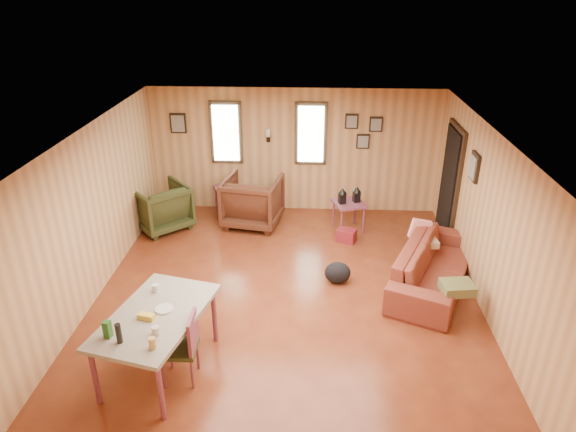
# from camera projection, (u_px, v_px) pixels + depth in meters

# --- Properties ---
(room) EXTENTS (5.54, 6.04, 2.44)m
(room) POSITION_uv_depth(u_px,v_px,m) (299.00, 210.00, 7.33)
(room) COLOR brown
(room) RESTS_ON ground
(sofa) EXTENTS (1.51, 2.33, 0.88)m
(sofa) POSITION_uv_depth(u_px,v_px,m) (435.00, 259.00, 7.58)
(sofa) COLOR maroon
(sofa) RESTS_ON ground
(recliner_brown) EXTENTS (1.14, 1.09, 1.02)m
(recliner_brown) POSITION_uv_depth(u_px,v_px,m) (253.00, 199.00, 9.45)
(recliner_brown) COLOR #492415
(recliner_brown) RESTS_ON ground
(recliner_green) EXTENTS (1.22, 1.22, 0.92)m
(recliner_green) POSITION_uv_depth(u_px,v_px,m) (161.00, 205.00, 9.32)
(recliner_green) COLOR #303618
(recliner_green) RESTS_ON ground
(end_table) EXTENTS (0.63, 0.61, 0.63)m
(end_table) POSITION_uv_depth(u_px,v_px,m) (228.00, 195.00, 10.02)
(end_table) COLOR #843A50
(end_table) RESTS_ON ground
(side_table) EXTENTS (0.66, 0.66, 0.84)m
(side_table) POSITION_uv_depth(u_px,v_px,m) (349.00, 201.00, 9.20)
(side_table) COLOR #843A50
(side_table) RESTS_ON ground
(cooler) EXTENTS (0.38, 0.33, 0.23)m
(cooler) POSITION_uv_depth(u_px,v_px,m) (346.00, 235.00, 8.99)
(cooler) COLOR maroon
(cooler) RESTS_ON ground
(backpack) EXTENTS (0.42, 0.33, 0.34)m
(backpack) POSITION_uv_depth(u_px,v_px,m) (338.00, 273.00, 7.75)
(backpack) COLOR black
(backpack) RESTS_ON ground
(sofa_pillows) EXTENTS (0.64, 1.80, 0.37)m
(sofa_pillows) POSITION_uv_depth(u_px,v_px,m) (438.00, 259.00, 7.45)
(sofa_pillows) COLOR brown
(sofa_pillows) RESTS_ON sofa
(dining_table) EXTENTS (1.27, 1.73, 1.02)m
(dining_table) POSITION_uv_depth(u_px,v_px,m) (155.00, 320.00, 5.79)
(dining_table) COLOR gray
(dining_table) RESTS_ON ground
(dining_chair) EXTENTS (0.40, 0.40, 0.87)m
(dining_chair) POSITION_uv_depth(u_px,v_px,m) (185.00, 344.00, 5.77)
(dining_chair) COLOR #303618
(dining_chair) RESTS_ON ground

